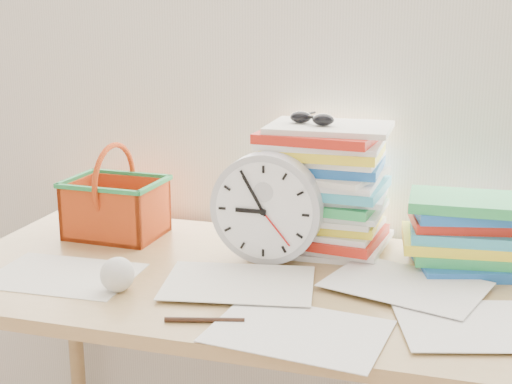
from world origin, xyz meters
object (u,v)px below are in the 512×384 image
(paper_stack, at_px, (324,188))
(book_stack, at_px, (463,232))
(clock, at_px, (267,208))
(basket, at_px, (115,191))
(desk, at_px, (252,306))

(paper_stack, relative_size, book_stack, 1.12)
(clock, xyz_separation_m, basket, (-0.43, 0.08, -0.01))
(desk, height_order, basket, basket)
(book_stack, distance_m, basket, 0.87)
(basket, bearing_deg, book_stack, 3.40)
(book_stack, bearing_deg, clock, -167.57)
(desk, xyz_separation_m, book_stack, (0.45, 0.19, 0.16))
(paper_stack, bearing_deg, basket, -173.98)
(desk, height_order, clock, clock)
(clock, distance_m, basket, 0.44)
(basket, bearing_deg, clock, -8.16)
(paper_stack, distance_m, basket, 0.54)
(book_stack, bearing_deg, basket, -178.79)
(paper_stack, bearing_deg, clock, -128.28)
(clock, xyz_separation_m, book_stack, (0.44, 0.10, -0.05))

